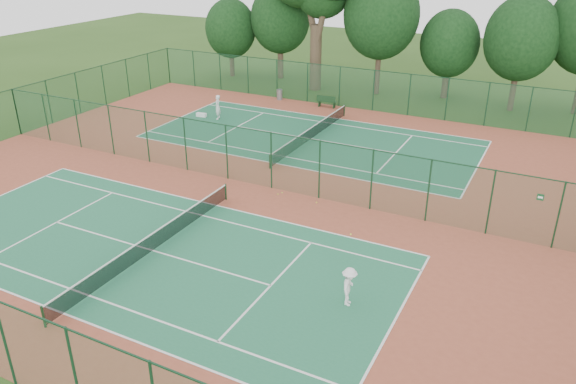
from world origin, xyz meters
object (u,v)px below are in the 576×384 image
(trash_bin, at_px, (280,95))
(player_far, at_px, (218,107))
(player_near, at_px, (349,287))
(kit_bag, at_px, (201,115))
(bench, at_px, (327,101))

(trash_bin, bearing_deg, player_far, -103.13)
(player_near, height_order, player_far, player_far)
(kit_bag, bearing_deg, player_far, -3.86)
(player_near, xyz_separation_m, kit_bag, (-20.29, 18.58, -0.70))
(player_far, xyz_separation_m, kit_bag, (-1.56, -0.13, -0.84))
(player_near, bearing_deg, kit_bag, 36.34)
(player_far, relative_size, trash_bin, 2.09)
(kit_bag, bearing_deg, bench, 33.02)
(player_near, relative_size, player_far, 0.86)
(player_near, xyz_separation_m, player_far, (-18.73, 18.72, 0.14))
(kit_bag, bearing_deg, trash_bin, 57.70)
(player_near, distance_m, player_far, 26.48)
(trash_bin, height_order, kit_bag, trash_bin)
(player_far, distance_m, kit_bag, 1.78)
(trash_bin, xyz_separation_m, kit_bag, (-3.30, -7.58, -0.31))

